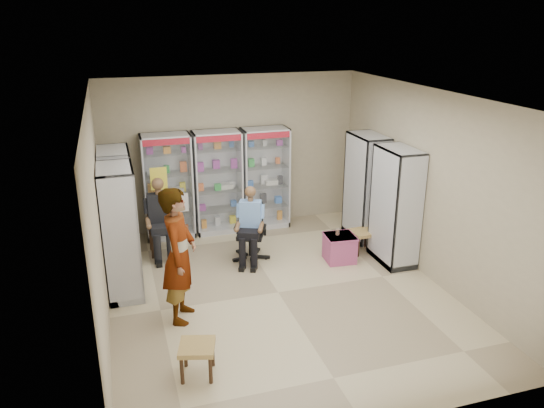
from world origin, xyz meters
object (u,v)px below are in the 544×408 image
object	(u,v)px
cabinet_back_left	(168,187)
wooden_chair	(161,229)
standing_man	(179,255)
cabinet_left_near	(121,232)
office_chair	(250,232)
seated_shopkeeper	(251,226)
cabinet_back_mid	(218,182)
cabinet_right_far	(366,188)
cabinet_back_right	(265,178)
woven_stool_b	(198,360)
pink_trunk	(340,248)
cabinet_right_near	(395,207)
cabinet_left_far	(118,208)
woven_stool_a	(362,241)

from	to	relation	value
cabinet_back_left	wooden_chair	distance (m)	0.94
standing_man	cabinet_left_near	bearing A→B (deg)	55.49
office_chair	seated_shopkeeper	world-z (taller)	seated_shopkeeper
cabinet_back_mid	cabinet_right_far	distance (m)	2.82
cabinet_back_right	cabinet_right_far	size ratio (longest dim) A/B	1.00
woven_stool_b	pink_trunk	bearing A→B (deg)	39.61
cabinet_back_left	pink_trunk	size ratio (longest dim) A/B	4.11
woven_stool_b	cabinet_back_mid	bearing A→B (deg)	75.01
office_chair	pink_trunk	size ratio (longest dim) A/B	2.04
pink_trunk	cabinet_right_near	bearing A→B (deg)	-17.37
cabinet_left_far	pink_trunk	distance (m)	3.82
cabinet_left_near	pink_trunk	size ratio (longest dim) A/B	4.11
office_chair	cabinet_back_mid	bearing A→B (deg)	123.60
cabinet_left_near	office_chair	bearing A→B (deg)	105.73
pink_trunk	office_chair	bearing A→B (deg)	159.94
cabinet_left_far	wooden_chair	bearing A→B (deg)	106.39
woven_stool_b	standing_man	bearing A→B (deg)	89.63
cabinet_back_left	woven_stool_a	world-z (taller)	cabinet_back_left
wooden_chair	standing_man	distance (m)	2.34
pink_trunk	woven_stool_b	world-z (taller)	pink_trunk
cabinet_back_right	cabinet_right_near	bearing A→B (deg)	-53.84
cabinet_right_near	cabinet_right_far	bearing A→B (deg)	0.00
pink_trunk	cabinet_back_right	bearing A→B (deg)	111.32
cabinet_back_right	pink_trunk	bearing A→B (deg)	-68.68
cabinet_left_far	cabinet_right_far	bearing A→B (deg)	87.43
woven_stool_a	woven_stool_b	size ratio (longest dim) A/B	0.98
cabinet_back_left	cabinet_right_near	size ratio (longest dim) A/B	1.00
cabinet_back_right	seated_shopkeeper	size ratio (longest dim) A/B	1.58
cabinet_left_far	cabinet_left_near	bearing A→B (deg)	-0.00
cabinet_back_left	cabinet_right_far	size ratio (longest dim) A/B	1.00
cabinet_back_right	woven_stool_a	distance (m)	2.31
cabinet_back_right	cabinet_back_left	bearing A→B (deg)	180.00
wooden_chair	woven_stool_a	distance (m)	3.60
office_chair	seated_shopkeeper	distance (m)	0.14
cabinet_right_near	cabinet_left_near	bearing A→B (deg)	87.43
cabinet_back_left	cabinet_right_far	bearing A→B (deg)	-17.75
cabinet_right_far	pink_trunk	bearing A→B (deg)	133.78
office_chair	cabinet_left_near	bearing A→B (deg)	-140.96
wooden_chair	office_chair	distance (m)	1.62
cabinet_back_right	standing_man	xyz separation A→B (m)	(-2.10, -3.01, -0.04)
cabinet_back_left	cabinet_left_far	bearing A→B (deg)	-135.00
pink_trunk	woven_stool_b	xyz separation A→B (m)	(-2.88, -2.38, -0.03)
cabinet_back_left	cabinet_right_far	distance (m)	3.71
cabinet_back_left	cabinet_back_right	size ratio (longest dim) A/B	1.00
cabinet_left_near	standing_man	distance (m)	1.22
cabinet_right_far	office_chair	distance (m)	2.39
cabinet_back_right	cabinet_left_far	xyz separation A→B (m)	(-2.83, -0.93, 0.00)
cabinet_back_right	woven_stool_b	bearing A→B (deg)	-115.95
wooden_chair	cabinet_back_right	bearing A→B (deg)	18.75
cabinet_back_mid	seated_shopkeeper	size ratio (longest dim) A/B	1.58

